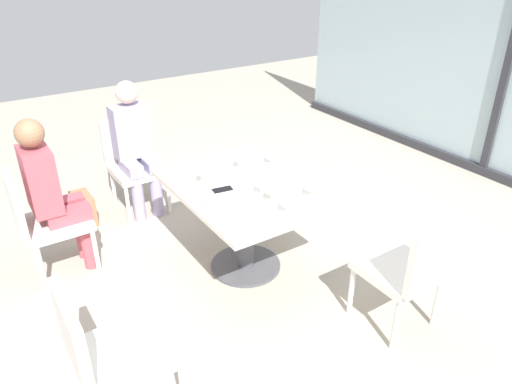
{
  "coord_description": "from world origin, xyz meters",
  "views": [
    {
      "loc": [
        2.67,
        -1.66,
        2.32
      ],
      "look_at": [
        0.0,
        0.1,
        0.65
      ],
      "focal_mm": 33.44,
      "sensor_mm": 36.0,
      "label": 1
    }
  ],
  "objects_px": {
    "wine_glass_2": "(261,179)",
    "coffee_cup": "(207,206)",
    "person_side_end": "(135,143)",
    "wine_glass_3": "(312,181)",
    "handbag_0": "(84,209)",
    "chair_front_left": "(42,218)",
    "chair_far_right": "(412,267)",
    "wine_glass_1": "(272,185)",
    "wine_glass_4": "(287,197)",
    "person_front_left": "(52,190)",
    "wine_glass_5": "(201,168)",
    "chair_front_right": "(108,349)",
    "chair_side_end": "(133,160)",
    "cell_phone_on_table": "(222,189)",
    "wine_glass_0": "(239,154)",
    "dining_table_main": "(245,207)",
    "wine_glass_6": "(271,150)"
  },
  "relations": [
    {
      "from": "wine_glass_1",
      "to": "wine_glass_0",
      "type": "bearing_deg",
      "value": 170.17
    },
    {
      "from": "chair_side_end",
      "to": "coffee_cup",
      "type": "distance_m",
      "value": 1.66
    },
    {
      "from": "wine_glass_5",
      "to": "wine_glass_1",
      "type": "bearing_deg",
      "value": 27.44
    },
    {
      "from": "chair_front_left",
      "to": "coffee_cup",
      "type": "bearing_deg",
      "value": 42.97
    },
    {
      "from": "dining_table_main",
      "to": "wine_glass_4",
      "type": "relative_size",
      "value": 6.92
    },
    {
      "from": "chair_front_right",
      "to": "wine_glass_4",
      "type": "relative_size",
      "value": 4.7
    },
    {
      "from": "wine_glass_4",
      "to": "wine_glass_6",
      "type": "height_order",
      "value": "same"
    },
    {
      "from": "wine_glass_4",
      "to": "handbag_0",
      "type": "distance_m",
      "value": 2.24
    },
    {
      "from": "cell_phone_on_table",
      "to": "handbag_0",
      "type": "distance_m",
      "value": 1.66
    },
    {
      "from": "chair_side_end",
      "to": "person_front_left",
      "type": "distance_m",
      "value": 1.1
    },
    {
      "from": "chair_front_right",
      "to": "cell_phone_on_table",
      "type": "bearing_deg",
      "value": 125.5
    },
    {
      "from": "chair_far_right",
      "to": "person_front_left",
      "type": "distance_m",
      "value": 2.6
    },
    {
      "from": "dining_table_main",
      "to": "chair_far_right",
      "type": "relative_size",
      "value": 1.47
    },
    {
      "from": "wine_glass_5",
      "to": "handbag_0",
      "type": "distance_m",
      "value": 1.54
    },
    {
      "from": "wine_glass_0",
      "to": "wine_glass_1",
      "type": "relative_size",
      "value": 1.0
    },
    {
      "from": "person_front_left",
      "to": "wine_glass_4",
      "type": "distance_m",
      "value": 1.78
    },
    {
      "from": "wine_glass_2",
      "to": "wine_glass_5",
      "type": "relative_size",
      "value": 1.0
    },
    {
      "from": "person_side_end",
      "to": "wine_glass_3",
      "type": "distance_m",
      "value": 1.87
    },
    {
      "from": "chair_front_right",
      "to": "person_front_left",
      "type": "bearing_deg",
      "value": 175.99
    },
    {
      "from": "chair_front_left",
      "to": "wine_glass_0",
      "type": "relative_size",
      "value": 4.7
    },
    {
      "from": "handbag_0",
      "to": "wine_glass_1",
      "type": "bearing_deg",
      "value": 27.34
    },
    {
      "from": "dining_table_main",
      "to": "wine_glass_6",
      "type": "distance_m",
      "value": 0.52
    },
    {
      "from": "wine_glass_3",
      "to": "handbag_0",
      "type": "height_order",
      "value": "wine_glass_3"
    },
    {
      "from": "wine_glass_4",
      "to": "coffee_cup",
      "type": "distance_m",
      "value": 0.54
    },
    {
      "from": "chair_front_right",
      "to": "dining_table_main",
      "type": "bearing_deg",
      "value": 120.75
    },
    {
      "from": "chair_front_right",
      "to": "wine_glass_1",
      "type": "distance_m",
      "value": 1.46
    },
    {
      "from": "wine_glass_4",
      "to": "wine_glass_3",
      "type": "bearing_deg",
      "value": 108.42
    },
    {
      "from": "dining_table_main",
      "to": "wine_glass_6",
      "type": "height_order",
      "value": "wine_glass_6"
    },
    {
      "from": "wine_glass_0",
      "to": "cell_phone_on_table",
      "type": "xyz_separation_m",
      "value": [
        0.24,
        -0.29,
        -0.13
      ]
    },
    {
      "from": "handbag_0",
      "to": "wine_glass_0",
      "type": "bearing_deg",
      "value": 41.24
    },
    {
      "from": "chair_side_end",
      "to": "chair_front_left",
      "type": "height_order",
      "value": "same"
    },
    {
      "from": "chair_side_end",
      "to": "cell_phone_on_table",
      "type": "xyz_separation_m",
      "value": [
        1.41,
        0.18,
        0.24
      ]
    },
    {
      "from": "cell_phone_on_table",
      "to": "chair_front_right",
      "type": "bearing_deg",
      "value": -45.96
    },
    {
      "from": "coffee_cup",
      "to": "cell_phone_on_table",
      "type": "bearing_deg",
      "value": 132.56
    },
    {
      "from": "wine_glass_2",
      "to": "coffee_cup",
      "type": "relative_size",
      "value": 2.06
    },
    {
      "from": "chair_front_left",
      "to": "chair_far_right",
      "type": "height_order",
      "value": "same"
    },
    {
      "from": "person_side_end",
      "to": "wine_glass_4",
      "type": "relative_size",
      "value": 6.81
    },
    {
      "from": "chair_side_end",
      "to": "cell_phone_on_table",
      "type": "height_order",
      "value": "chair_side_end"
    },
    {
      "from": "person_front_left",
      "to": "handbag_0",
      "type": "height_order",
      "value": "person_front_left"
    },
    {
      "from": "person_front_left",
      "to": "person_side_end",
      "type": "bearing_deg",
      "value": 123.07
    },
    {
      "from": "person_front_left",
      "to": "wine_glass_5",
      "type": "bearing_deg",
      "value": 58.8
    },
    {
      "from": "chair_front_left",
      "to": "wine_glass_5",
      "type": "height_order",
      "value": "wine_glass_5"
    },
    {
      "from": "chair_side_end",
      "to": "chair_front_right",
      "type": "xyz_separation_m",
      "value": [
        2.22,
        -0.96,
        0.0
      ]
    },
    {
      "from": "chair_far_right",
      "to": "wine_glass_2",
      "type": "xyz_separation_m",
      "value": [
        -0.97,
        -0.5,
        0.37
      ]
    },
    {
      "from": "person_side_end",
      "to": "wine_glass_3",
      "type": "height_order",
      "value": "person_side_end"
    },
    {
      "from": "cell_phone_on_table",
      "to": "wine_glass_0",
      "type": "bearing_deg",
      "value": 138.01
    },
    {
      "from": "chair_side_end",
      "to": "chair_front_right",
      "type": "bearing_deg",
      "value": -23.43
    },
    {
      "from": "wine_glass_0",
      "to": "handbag_0",
      "type": "distance_m",
      "value": 1.68
    },
    {
      "from": "wine_glass_5",
      "to": "cell_phone_on_table",
      "type": "bearing_deg",
      "value": 24.89
    },
    {
      "from": "chair_far_right",
      "to": "person_side_end",
      "type": "height_order",
      "value": "person_side_end"
    }
  ]
}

